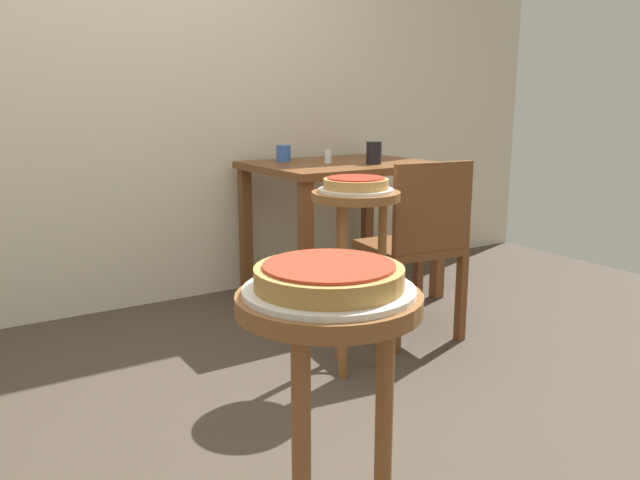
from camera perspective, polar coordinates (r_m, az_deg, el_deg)
name	(u,v)px	position (r m, az deg, el deg)	size (l,w,h in m)	color
ground_plane	(267,433)	(2.26, -4.82, -17.03)	(6.00, 6.00, 0.00)	#42382D
back_wall	(110,22)	(3.54, -18.51, 18.21)	(6.00, 0.10, 3.00)	beige
stool_foreground	(329,396)	(1.27, 0.79, -13.96)	(0.36, 0.36, 0.76)	brown
serving_plate_foreground	(329,290)	(1.19, 0.82, -4.59)	(0.33, 0.33, 0.01)	white
pizza_foreground	(329,276)	(1.18, 0.82, -3.28)	(0.28, 0.28, 0.05)	#B78442
stool_middle	(355,243)	(2.56, 3.22, -0.26)	(0.36, 0.36, 0.76)	brown
serving_plate_middle	(356,190)	(2.52, 3.28, 4.54)	(0.30, 0.30, 0.01)	silver
pizza_middle	(356,183)	(2.52, 3.29, 5.18)	(0.26, 0.26, 0.05)	tan
dining_table	(341,184)	(3.56, 1.94, 5.14)	(0.98, 0.78, 0.78)	brown
cup_near_edge	(374,153)	(3.45, 4.91, 7.89)	(0.08, 0.08, 0.12)	black
cup_far_edge	(283,153)	(3.59, -3.33, 7.86)	(0.08, 0.08, 0.09)	#3360B2
condiment_shaker	(328,156)	(3.49, 0.75, 7.59)	(0.04, 0.04, 0.07)	white
wooden_chair	(417,243)	(2.95, 8.80, -0.26)	(0.45, 0.45, 0.85)	brown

